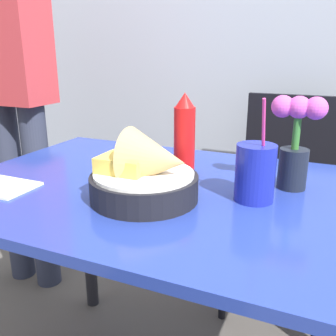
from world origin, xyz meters
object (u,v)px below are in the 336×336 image
drink_cup (255,175)px  ketchup_bottle (184,136)px  food_basket (147,175)px  chair_far_window (287,185)px  person_standing (10,61)px  flower_vase (296,140)px

drink_cup → ketchup_bottle: bearing=152.3°
food_basket → chair_far_window: bearing=74.4°
food_basket → person_standing: 1.00m
food_basket → ketchup_bottle: ketchup_bottle is taller
chair_far_window → ketchup_bottle: size_ratio=3.90×
ketchup_bottle → person_standing: 0.92m
food_basket → drink_cup: drink_cup is taller
ketchup_bottle → person_standing: size_ratio=0.13×
person_standing → food_basket: bearing=-28.6°
ketchup_bottle → flower_vase: flower_vase is taller
flower_vase → chair_far_window: bearing=96.0°
ketchup_bottle → chair_far_window: bearing=70.3°
chair_far_window → drink_cup: (-0.01, -0.74, 0.27)m
chair_far_window → ketchup_bottle: bearing=-109.7°
food_basket → flower_vase: bearing=36.0°
flower_vase → person_standing: size_ratio=0.13×
person_standing → chair_far_window: bearing=18.6°
flower_vase → person_standing: person_standing is taller
food_basket → ketchup_bottle: size_ratio=1.11×
ketchup_bottle → person_standing: person_standing is taller
chair_far_window → ketchup_bottle: 0.73m
food_basket → flower_vase: size_ratio=1.09×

